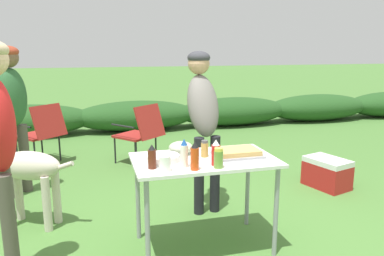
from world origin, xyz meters
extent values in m
plane|color=#477533|center=(0.00, 0.00, 0.00)|extent=(60.00, 60.00, 0.00)
ellipsoid|color=#234C1E|center=(-2.00, 4.54, 0.29)|extent=(2.40, 0.90, 0.58)
ellipsoid|color=#234C1E|center=(0.00, 4.54, 0.29)|extent=(2.40, 0.90, 0.58)
ellipsoid|color=#234C1E|center=(2.00, 4.54, 0.29)|extent=(2.40, 0.90, 0.58)
ellipsoid|color=#234C1E|center=(4.00, 4.54, 0.29)|extent=(2.40, 0.90, 0.58)
cube|color=silver|center=(0.00, 0.00, 0.73)|extent=(1.10, 0.64, 0.02)
cylinder|color=gray|center=(-0.49, -0.27, 0.36)|extent=(0.04, 0.04, 0.71)
cylinder|color=gray|center=(0.49, -0.27, 0.36)|extent=(0.04, 0.04, 0.71)
cylinder|color=gray|center=(-0.49, 0.27, 0.36)|extent=(0.04, 0.04, 0.71)
cylinder|color=gray|center=(0.49, 0.27, 0.36)|extent=(0.04, 0.04, 0.71)
cube|color=#9E9EA3|center=(0.27, 0.00, 0.75)|extent=(0.37, 0.27, 0.02)
cube|color=tan|center=(0.27, 0.00, 0.78)|extent=(0.33, 0.23, 0.04)
cylinder|color=white|center=(-0.32, 0.01, 0.76)|extent=(0.25, 0.25, 0.05)
ellipsoid|color=#ADBC99|center=(-0.14, 0.18, 0.79)|extent=(0.20, 0.20, 0.10)
cylinder|color=white|center=(-0.35, -0.22, 0.79)|extent=(0.08, 0.08, 0.11)
cylinder|color=red|center=(0.03, -0.18, 0.81)|extent=(0.06, 0.06, 0.15)
cone|color=white|center=(0.03, -0.18, 0.91)|extent=(0.05, 0.05, 0.04)
cylinder|color=#B2893D|center=(0.02, 0.05, 0.80)|extent=(0.06, 0.06, 0.11)
cylinder|color=#4C4C4C|center=(0.02, 0.05, 0.86)|extent=(0.05, 0.05, 0.02)
cylinder|color=#CC4214|center=(-0.14, -0.25, 0.82)|extent=(0.06, 0.06, 0.16)
cone|color=black|center=(-0.14, -0.25, 0.92)|extent=(0.05, 0.05, 0.04)
cylinder|color=#562314|center=(-0.43, -0.14, 0.81)|extent=(0.06, 0.06, 0.14)
cone|color=black|center=(-0.43, -0.14, 0.90)|extent=(0.05, 0.05, 0.04)
cylinder|color=olive|center=(0.03, -0.25, 0.80)|extent=(0.07, 0.07, 0.12)
cylinder|color=#D1CC47|center=(0.03, -0.25, 0.87)|extent=(0.06, 0.06, 0.02)
cylinder|color=silver|center=(-0.20, -0.16, 0.82)|extent=(0.06, 0.06, 0.16)
cone|color=#194793|center=(-0.20, -0.16, 0.92)|extent=(0.05, 0.05, 0.05)
cylinder|color=black|center=(0.13, 0.60, 0.38)|extent=(0.10, 0.10, 0.76)
cylinder|color=black|center=(0.30, 0.62, 0.38)|extent=(0.10, 0.10, 0.76)
ellipsoid|color=slate|center=(0.21, 0.73, 1.04)|extent=(0.34, 0.46, 0.65)
sphere|color=tan|center=(0.20, 0.84, 1.43)|extent=(0.21, 0.21, 0.21)
ellipsoid|color=#333338|center=(0.20, 0.84, 1.49)|extent=(0.22, 0.22, 0.13)
cylinder|color=#4C473D|center=(-1.39, -0.12, 0.39)|extent=(0.10, 0.10, 0.77)
cylinder|color=#4C473D|center=(-1.43, 0.04, 0.39)|extent=(0.10, 0.10, 0.77)
cylinder|color=#4C473D|center=(-1.68, 1.52, 0.38)|extent=(0.11, 0.11, 0.76)
cylinder|color=#4C473D|center=(-1.57, 1.67, 0.38)|extent=(0.11, 0.11, 0.76)
ellipsoid|color=#28562D|center=(-1.62, 1.59, 1.07)|extent=(0.40, 0.42, 0.61)
sphere|color=brown|center=(-1.62, 1.59, 1.48)|extent=(0.21, 0.21, 0.21)
ellipsoid|color=#993823|center=(-1.62, 1.59, 1.54)|extent=(0.22, 0.22, 0.13)
cylinder|color=beige|center=(-1.24, 0.61, 0.25)|extent=(0.07, 0.07, 0.50)
cylinder|color=beige|center=(-1.17, 0.76, 0.25)|extent=(0.07, 0.07, 0.50)
cylinder|color=beige|center=(-1.59, 0.77, 0.25)|extent=(0.07, 0.07, 0.50)
cylinder|color=beige|center=(-1.52, 0.92, 0.25)|extent=(0.07, 0.07, 0.50)
ellipsoid|color=beige|center=(-1.38, 0.76, 0.56)|extent=(0.64, 0.48, 0.26)
cylinder|color=beige|center=(-1.08, 0.62, 0.57)|extent=(0.18, 0.12, 0.10)
cube|color=maroon|center=(-0.26, 2.43, 0.39)|extent=(0.65, 0.65, 0.03)
cube|color=maroon|center=(-0.08, 2.21, 0.61)|extent=(0.46, 0.42, 0.44)
cylinder|color=black|center=(-0.29, 2.15, 0.19)|extent=(0.02, 0.02, 0.38)
cylinder|color=black|center=(0.02, 2.40, 0.19)|extent=(0.02, 0.02, 0.38)
cylinder|color=black|center=(-0.54, 2.45, 0.19)|extent=(0.02, 0.02, 0.38)
cylinder|color=black|center=(-0.24, 2.71, 0.19)|extent=(0.02, 0.02, 0.38)
cylinder|color=black|center=(-0.44, 2.28, 0.56)|extent=(0.28, 0.33, 0.02)
cylinder|color=black|center=(-0.09, 2.58, 0.56)|extent=(0.28, 0.33, 0.02)
cube|color=maroon|center=(-1.58, 2.80, 0.39)|extent=(0.65, 0.65, 0.03)
cube|color=maroon|center=(-1.39, 2.60, 0.61)|extent=(0.45, 0.43, 0.44)
cylinder|color=black|center=(-1.59, 2.52, 0.19)|extent=(0.02, 0.02, 0.38)
cylinder|color=black|center=(-1.29, 2.79, 0.19)|extent=(0.02, 0.02, 0.38)
cylinder|color=black|center=(-1.86, 2.82, 0.19)|extent=(0.02, 0.02, 0.38)
cylinder|color=black|center=(-1.57, 3.09, 0.19)|extent=(0.02, 0.02, 0.38)
cylinder|color=black|center=(-1.75, 2.65, 0.56)|extent=(0.30, 0.32, 0.02)
cylinder|color=black|center=(-1.41, 2.96, 0.56)|extent=(0.30, 0.32, 0.02)
cube|color=#B21E1E|center=(1.75, 0.90, 0.14)|extent=(0.44, 0.55, 0.28)
cube|color=silver|center=(1.75, 0.90, 0.31)|extent=(0.44, 0.55, 0.06)
camera|label=1|loc=(-0.81, -2.65, 1.57)|focal=35.00mm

